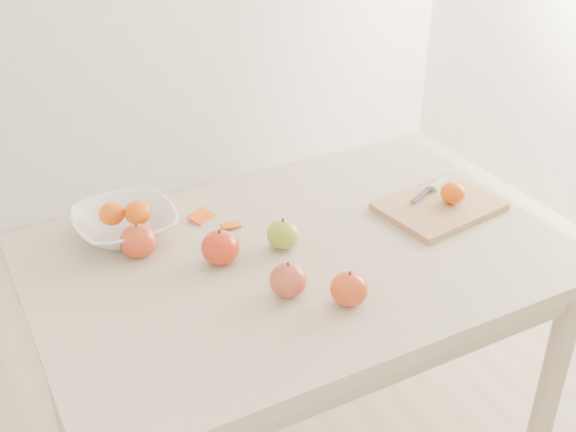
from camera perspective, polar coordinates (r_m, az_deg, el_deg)
name	(u,v)px	position (r m, az deg, el deg)	size (l,w,h in m)	color
table	(298,287)	(1.72, 0.79, -5.60)	(1.20, 0.80, 0.75)	beige
cutting_board	(439,207)	(1.86, 11.86, 0.74)	(0.29, 0.21, 0.02)	tan
board_tangerine	(453,193)	(1.86, 12.89, 1.79)	(0.06, 0.06, 0.05)	#E14507
fruit_bowl	(125,223)	(1.76, -12.76, -0.57)	(0.24, 0.24, 0.06)	white
bowl_tangerine_near	(112,214)	(1.75, -13.74, 0.18)	(0.06, 0.06, 0.05)	#E35A08
bowl_tangerine_far	(138,212)	(1.73, -11.79, 0.27)	(0.06, 0.06, 0.06)	#CD5A07
orange_peel_a	(201,218)	(1.80, -6.87, -0.14)	(0.06, 0.04, 0.00)	#D04A0E
orange_peel_b	(231,226)	(1.76, -4.55, -0.78)	(0.04, 0.04, 0.00)	#C44F0D
paring_knife	(437,185)	(1.93, 11.70, 2.40)	(0.16, 0.08, 0.01)	white
apple_green	(283,234)	(1.66, -0.40, -1.46)	(0.08, 0.08, 0.07)	olive
apple_red_e	(349,289)	(1.49, 4.85, -5.77)	(0.08, 0.08, 0.07)	maroon
apple_red_b	(220,248)	(1.61, -5.37, -2.51)	(0.09, 0.09, 0.08)	maroon
apple_red_a	(138,241)	(1.66, -11.74, -1.95)	(0.09, 0.09, 0.08)	maroon
apple_red_c	(288,280)	(1.51, 0.01, -5.07)	(0.08, 0.08, 0.07)	maroon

